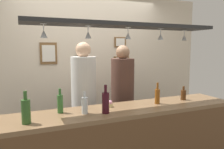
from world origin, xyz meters
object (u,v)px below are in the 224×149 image
at_px(picture_frame_caricature, 49,53).
at_px(bottle_beer_amber_tall, 157,96).
at_px(person_middle_brown_shirt, 123,92).
at_px(picture_frame_crest, 83,55).
at_px(person_left_white_patterned_shirt, 84,93).
at_px(bottle_champagne_green, 26,111).
at_px(bottle_wine_dark_red, 106,102).
at_px(cupcake, 110,104).
at_px(bottle_soda_clear, 85,105).
at_px(picture_frame_upper_small, 120,42).
at_px(picture_frame_lower_pair, 121,61).
at_px(bottle_beer_green_import, 60,103).
at_px(bottle_beer_brown_stubby, 183,95).

bearing_deg(picture_frame_caricature, bottle_beer_amber_tall, -51.66).
bearing_deg(person_middle_brown_shirt, picture_frame_crest, 119.49).
relative_size(person_left_white_patterned_shirt, bottle_champagne_green, 5.83).
xyz_separation_m(bottle_wine_dark_red, bottle_beer_amber_tall, (0.72, 0.11, -0.02)).
relative_size(person_left_white_patterned_shirt, picture_frame_caricature, 5.15).
distance_m(person_middle_brown_shirt, picture_frame_caricature, 1.31).
xyz_separation_m(bottle_beer_amber_tall, cupcake, (-0.58, 0.09, -0.06)).
bearing_deg(cupcake, bottle_soda_clear, -158.78).
distance_m(picture_frame_upper_small, picture_frame_lower_pair, 0.34).
height_order(person_left_white_patterned_shirt, picture_frame_caricature, picture_frame_caricature).
xyz_separation_m(bottle_soda_clear, picture_frame_upper_small, (1.07, 1.43, 0.68)).
relative_size(bottle_soda_clear, bottle_beer_amber_tall, 0.88).
bearing_deg(bottle_beer_green_import, person_left_white_patterned_shirt, 54.52).
height_order(bottle_champagne_green, picture_frame_lower_pair, picture_frame_lower_pair).
distance_m(bottle_champagne_green, picture_frame_crest, 1.84).
bearing_deg(picture_frame_upper_small, bottle_soda_clear, -126.81).
height_order(person_middle_brown_shirt, bottle_beer_amber_tall, person_middle_brown_shirt).
xyz_separation_m(bottle_champagne_green, picture_frame_caricature, (0.39, 1.51, 0.47)).
bearing_deg(picture_frame_lower_pair, bottle_champagne_green, -137.71).
distance_m(bottle_beer_brown_stubby, cupcake, 1.01).
xyz_separation_m(bottle_beer_brown_stubby, bottle_champagne_green, (-1.92, -0.16, 0.05)).
relative_size(bottle_soda_clear, picture_frame_lower_pair, 0.77).
height_order(picture_frame_crest, picture_frame_caricature, picture_frame_caricature).
bearing_deg(person_middle_brown_shirt, picture_frame_upper_small, 67.71).
xyz_separation_m(picture_frame_crest, picture_frame_lower_pair, (0.72, 0.00, -0.12)).
xyz_separation_m(person_left_white_patterned_shirt, bottle_beer_green_import, (-0.42, -0.59, 0.04)).
xyz_separation_m(bottle_beer_brown_stubby, bottle_wine_dark_red, (-1.15, -0.15, 0.05)).
bearing_deg(bottle_beer_green_import, picture_frame_lower_pair, 44.47).
distance_m(person_left_white_patterned_shirt, picture_frame_crest, 0.88).
height_order(person_middle_brown_shirt, bottle_wine_dark_red, person_middle_brown_shirt).
relative_size(person_left_white_patterned_shirt, picture_frame_crest, 6.73).
bearing_deg(bottle_soda_clear, bottle_beer_brown_stubby, 3.33).
height_order(bottle_beer_green_import, picture_frame_crest, picture_frame_crest).
distance_m(bottle_beer_green_import, picture_frame_caricature, 1.39).
relative_size(person_middle_brown_shirt, bottle_beer_amber_tall, 6.57).
bearing_deg(picture_frame_caricature, person_middle_brown_shirt, -36.81).
bearing_deg(bottle_champagne_green, person_left_white_patterned_shirt, 46.58).
bearing_deg(picture_frame_lower_pair, person_left_white_patterned_shirt, -141.83).
bearing_deg(picture_frame_upper_small, bottle_wine_dark_red, -120.03).
relative_size(bottle_beer_green_import, cupcake, 3.33).
relative_size(picture_frame_upper_small, picture_frame_lower_pair, 0.73).
xyz_separation_m(bottle_wine_dark_red, picture_frame_upper_small, (0.87, 1.50, 0.66)).
height_order(person_middle_brown_shirt, picture_frame_upper_small, picture_frame_upper_small).
xyz_separation_m(person_middle_brown_shirt, bottle_champagne_green, (-1.35, -0.80, 0.08)).
xyz_separation_m(person_left_white_patterned_shirt, cupcake, (0.15, -0.59, -0.03)).
relative_size(bottle_soda_clear, bottle_wine_dark_red, 0.77).
height_order(picture_frame_caricature, picture_frame_upper_small, picture_frame_upper_small).
bearing_deg(bottle_champagne_green, bottle_beer_amber_tall, 4.91).
xyz_separation_m(person_left_white_patterned_shirt, bottle_beer_brown_stubby, (1.16, -0.64, 0.01)).
xyz_separation_m(person_middle_brown_shirt, bottle_soda_clear, (-0.78, -0.72, 0.06)).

